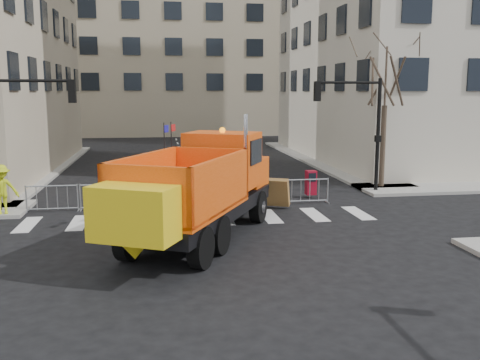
{
  "coord_description": "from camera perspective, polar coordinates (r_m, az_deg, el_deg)",
  "views": [
    {
      "loc": [
        -1.66,
        -14.36,
        4.78
      ],
      "look_at": [
        0.88,
        2.5,
        1.96
      ],
      "focal_mm": 40.0,
      "sensor_mm": 36.0,
      "label": 1
    }
  ],
  "objects": [
    {
      "name": "ground",
      "position": [
        15.23,
        -1.89,
        -8.91
      ],
      "size": [
        120.0,
        120.0,
        0.0
      ],
      "primitive_type": "plane",
      "color": "black",
      "rests_on": "ground"
    },
    {
      "name": "sidewalk_back",
      "position": [
        23.4,
        -4.33,
        -2.23
      ],
      "size": [
        64.0,
        5.0,
        0.15
      ],
      "primitive_type": "cube",
      "color": "gray",
      "rests_on": "ground"
    },
    {
      "name": "building_far",
      "position": [
        66.77,
        -7.37,
        15.53
      ],
      "size": [
        30.0,
        18.0,
        24.0
      ],
      "primitive_type": "cube",
      "color": "tan",
      "rests_on": "ground"
    },
    {
      "name": "traffic_light_right",
      "position": [
        26.02,
        14.5,
        4.51
      ],
      "size": [
        0.18,
        0.18,
        5.4
      ],
      "primitive_type": "cylinder",
      "color": "black",
      "rests_on": "ground"
    },
    {
      "name": "crowd_barriers",
      "position": [
        22.38,
        -6.08,
        -1.55
      ],
      "size": [
        12.6,
        0.6,
        1.1
      ],
      "primitive_type": null,
      "color": "#9EA0A5",
      "rests_on": "ground"
    },
    {
      "name": "street_tree",
      "position": [
        27.15,
        15.13,
        6.9
      ],
      "size": [
        3.0,
        3.0,
        7.5
      ],
      "primitive_type": null,
      "color": "#382B21",
      "rests_on": "ground"
    },
    {
      "name": "plow_truck",
      "position": [
        17.09,
        -4.48,
        -0.68
      ],
      "size": [
        7.18,
        10.56,
        4.05
      ],
      "rotation": [
        0.0,
        0.0,
        1.1
      ],
      "color": "black",
      "rests_on": "ground"
    },
    {
      "name": "cop_a",
      "position": [
        20.96,
        -0.07,
        -1.16
      ],
      "size": [
        0.82,
        0.78,
        1.88
      ],
      "primitive_type": "imported",
      "rotation": [
        0.0,
        0.0,
        3.82
      ],
      "color": "black",
      "rests_on": "ground"
    },
    {
      "name": "cop_b",
      "position": [
        21.87,
        -1.56,
        -0.91
      ],
      "size": [
        1.05,
        0.97,
        1.73
      ],
      "primitive_type": "imported",
      "rotation": [
        0.0,
        0.0,
        2.66
      ],
      "color": "black",
      "rests_on": "ground"
    },
    {
      "name": "cop_c",
      "position": [
        21.9,
        -0.89,
        -0.79
      ],
      "size": [
        0.8,
        1.15,
        1.82
      ],
      "primitive_type": "imported",
      "rotation": [
        0.0,
        0.0,
        4.34
      ],
      "color": "black",
      "rests_on": "ground"
    },
    {
      "name": "worker",
      "position": [
        22.3,
        -24.1,
        -0.92
      ],
      "size": [
        1.38,
        1.02,
        1.9
      ],
      "primitive_type": "imported",
      "rotation": [
        0.0,
        0.0,
        0.29
      ],
      "color": "#BFD218",
      "rests_on": "sidewalk_back"
    },
    {
      "name": "newspaper_box",
      "position": [
        24.48,
        7.57,
        -0.28
      ],
      "size": [
        0.47,
        0.42,
        1.1
      ],
      "primitive_type": "cube",
      "rotation": [
        0.0,
        0.0,
        0.05
      ],
      "color": "maroon",
      "rests_on": "sidewalk_back"
    }
  ]
}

